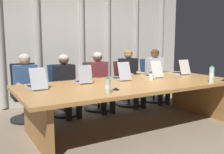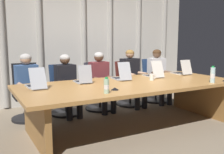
{
  "view_description": "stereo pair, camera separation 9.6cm",
  "coord_description": "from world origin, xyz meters",
  "views": [
    {
      "loc": [
        -2.35,
        -3.42,
        1.43
      ],
      "look_at": [
        -0.29,
        0.13,
        0.82
      ],
      "focal_mm": 41.64,
      "sensor_mm": 36.0,
      "label": 1
    },
    {
      "loc": [
        -2.26,
        -3.46,
        1.43
      ],
      "look_at": [
        -0.29,
        0.13,
        0.82
      ],
      "focal_mm": 41.64,
      "sensor_mm": 36.0,
      "label": 2
    }
  ],
  "objects": [
    {
      "name": "ground_plane",
      "position": [
        0.0,
        0.0,
        0.0
      ],
      "size": [
        11.74,
        11.74,
        0.0
      ],
      "primitive_type": "plane",
      "color": "#7F705B"
    },
    {
      "name": "office_chair_left_end",
      "position": [
        -1.4,
        1.24,
        0.37
      ],
      "size": [
        0.6,
        0.6,
        0.99
      ],
      "rotation": [
        0.0,
        0.0,
        -1.57
      ],
      "color": "black",
      "rests_on": "ground_plane"
    },
    {
      "name": "person_left_end",
      "position": [
        -1.41,
        1.07,
        0.67
      ],
      "size": [
        0.41,
        0.56,
        1.18
      ],
      "rotation": [
        0.0,
        0.0,
        -1.5
      ],
      "color": "#335184",
      "rests_on": "ground_plane"
    },
    {
      "name": "conference_mic_middle",
      "position": [
        -0.52,
        -0.38,
        0.74
      ],
      "size": [
        0.11,
        0.11,
        0.03
      ],
      "primitive_type": "cone",
      "color": "black",
      "rests_on": "conference_table"
    },
    {
      "name": "office_chair_right_mid",
      "position": [
        0.73,
        1.23,
        0.36
      ],
      "size": [
        0.6,
        0.6,
        0.94
      ],
      "rotation": [
        0.0,
        0.0,
        -1.44
      ],
      "color": "#511E19",
      "rests_on": "ground_plane"
    },
    {
      "name": "office_chair_center",
      "position": [
        0.01,
        1.23,
        0.36
      ],
      "size": [
        0.6,
        0.6,
        0.95
      ],
      "rotation": [
        0.0,
        0.0,
        -1.49
      ],
      "color": "#2D2D38",
      "rests_on": "ground_plane"
    },
    {
      "name": "office_chair_left_mid",
      "position": [
        -0.71,
        1.23,
        0.36
      ],
      "size": [
        0.6,
        0.61,
        0.94
      ],
      "rotation": [
        0.0,
        0.0,
        -1.41
      ],
      "color": "navy",
      "rests_on": "ground_plane"
    },
    {
      "name": "curtain_backdrop",
      "position": [
        -0.0,
        2.17,
        1.56
      ],
      "size": [
        5.87,
        0.17,
        3.13
      ],
      "color": "beige",
      "rests_on": "ground_plane"
    },
    {
      "name": "person_center",
      "position": [
        -0.01,
        1.07,
        0.67
      ],
      "size": [
        0.4,
        0.56,
        1.17
      ],
      "rotation": [
        0.0,
        0.0,
        -1.5
      ],
      "color": "brown",
      "rests_on": "ground_plane"
    },
    {
      "name": "person_right_end",
      "position": [
        1.42,
        1.07,
        0.68
      ],
      "size": [
        0.41,
        0.57,
        1.19
      ],
      "rotation": [
        0.0,
        0.0,
        -1.66
      ],
      "color": "silver",
      "rests_on": "ground_plane"
    },
    {
      "name": "water_bottle_primary",
      "position": [
        -0.73,
        -0.52,
        0.82
      ],
      "size": [
        0.07,
        0.07,
        0.21
      ],
      "color": "#ADD1B2",
      "rests_on": "conference_table"
    },
    {
      "name": "laptop_center",
      "position": [
        0.03,
        0.38,
        0.78
      ],
      "size": [
        0.26,
        0.46,
        0.32
      ],
      "rotation": [
        0.0,
        0.0,
        1.47
      ],
      "color": "#A8ADB7",
      "rests_on": "conference_table"
    },
    {
      "name": "water_bottle_secondary",
      "position": [
        1.16,
        -0.62,
        0.85
      ],
      "size": [
        0.08,
        0.08,
        0.27
      ],
      "color": "silver",
      "rests_on": "conference_table"
    },
    {
      "name": "office_chair_right_end",
      "position": [
        1.44,
        1.23,
        0.36
      ],
      "size": [
        0.6,
        0.6,
        0.96
      ],
      "rotation": [
        0.0,
        0.0,
        -1.58
      ],
      "color": "navy",
      "rests_on": "ground_plane"
    },
    {
      "name": "laptop_right_mid",
      "position": [
        0.72,
        0.36,
        0.78
      ],
      "size": [
        0.27,
        0.49,
        0.31
      ],
      "rotation": [
        0.0,
        0.0,
        1.45
      ],
      "color": "beige",
      "rests_on": "conference_table"
    },
    {
      "name": "coffee_mug_near",
      "position": [
        0.45,
        0.06,
        0.77
      ],
      "size": [
        0.13,
        0.08,
        0.11
      ],
      "color": "white",
      "rests_on": "conference_table"
    },
    {
      "name": "conference_table",
      "position": [
        0.0,
        0.0,
        0.58
      ],
      "size": [
        3.56,
        1.5,
        0.72
      ],
      "color": "#B77F42",
      "rests_on": "ground_plane"
    },
    {
      "name": "person_left_mid",
      "position": [
        -0.71,
        1.07,
        0.65
      ],
      "size": [
        0.4,
        0.57,
        1.14
      ],
      "rotation": [
        0.0,
        0.0,
        -1.49
      ],
      "color": "black",
      "rests_on": "ground_plane"
    },
    {
      "name": "laptop_left_end",
      "position": [
        -1.45,
        0.32,
        0.78
      ],
      "size": [
        0.23,
        0.49,
        0.31
      ],
      "rotation": [
        0.0,
        0.0,
        1.58
      ],
      "color": "#A8ADB7",
      "rests_on": "conference_table"
    },
    {
      "name": "person_right_mid",
      "position": [
        0.72,
        1.08,
        0.68
      ],
      "size": [
        0.43,
        0.57,
        1.2
      ],
      "rotation": [
        0.0,
        0.0,
        -1.47
      ],
      "color": "black",
      "rests_on": "ground_plane"
    },
    {
      "name": "conference_mic_left_side",
      "position": [
        1.48,
        -0.62,
        0.74
      ],
      "size": [
        0.11,
        0.11,
        0.03
      ],
      "primitive_type": "cone",
      "color": "black",
      "rests_on": "conference_table"
    },
    {
      "name": "laptop_right_end",
      "position": [
        1.44,
        0.38,
        0.78
      ],
      "size": [
        0.26,
        0.42,
        0.29
      ],
      "rotation": [
        0.0,
        0.0,
        1.51
      ],
      "color": "beige",
      "rests_on": "conference_table"
    },
    {
      "name": "laptop_left_mid",
      "position": [
        -0.69,
        0.38,
        0.78
      ],
      "size": [
        0.24,
        0.38,
        0.3
      ],
      "rotation": [
        0.0,
        0.0,
        1.51
      ],
      "color": "#A8ADB7",
      "rests_on": "conference_table"
    }
  ]
}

